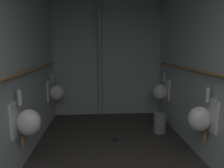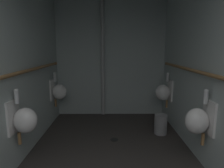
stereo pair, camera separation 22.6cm
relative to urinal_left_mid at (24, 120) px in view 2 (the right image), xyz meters
The scene contains 12 objects.
wall_left 0.71m from the urinal_left_mid, behind, with size 0.06×4.55×2.75m, color #B1BEBC.
wall_right 2.53m from the urinal_left_mid, ahead, with size 0.06×4.55×2.75m, color #B1BEBC.
wall_back 2.61m from the urinal_left_mid, 63.42° to the left, with size 2.67×0.06×2.75m, color #B1BEBC.
urinal_left_mid is the anchor object (origin of this frame).
urinal_left_far 1.71m from the urinal_left_mid, 90.00° to the left, with size 0.32×0.30×0.76m.
urinal_right_mid 2.26m from the urinal_left_mid, ahead, with size 0.32×0.30×0.76m.
urinal_right_far 2.78m from the urinal_left_mid, 35.80° to the left, with size 0.32×0.30×0.76m.
supply_pipe_left 0.60m from the urinal_left_mid, 168.21° to the left, with size 0.06×3.85×0.06m.
supply_pipe_right 2.42m from the urinal_left_mid, ahead, with size 0.06×3.79×0.06m.
standpipe_back_wall 2.44m from the urinal_left_mid, 66.21° to the left, with size 0.08×0.08×2.70m, color #B2B2B2.
floor_drain 1.60m from the urinal_left_mid, 34.63° to the left, with size 0.14×0.14×0.01m, color black.
waste_bin 2.39m from the urinal_left_mid, 27.43° to the left, with size 0.24×0.24×0.37m, color gray.
Camera 2 is at (-0.00, -0.20, 1.60)m, focal length 31.17 mm.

